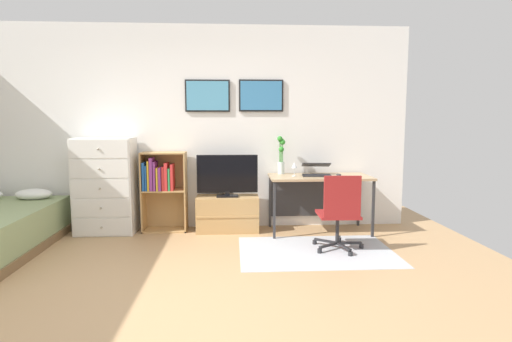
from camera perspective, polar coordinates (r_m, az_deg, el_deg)
name	(u,v)px	position (r m, az deg, el deg)	size (l,w,h in m)	color
ground_plane	(147,303)	(3.53, -14.85, -17.31)	(7.20, 7.20, 0.00)	tan
wall_back_with_posters	(182,128)	(5.62, -10.25, 5.95)	(6.12, 0.09, 2.70)	white
area_rug	(316,251)	(4.69, 8.36, -10.94)	(1.70, 1.20, 0.01)	#B2B7BC
dresser	(105,186)	(5.61, -20.15, -1.94)	(0.74, 0.46, 1.23)	white
bookshelf	(162,184)	(5.51, -12.97, -1.80)	(0.57, 0.30, 1.04)	tan
tv_stand	(228,214)	(5.46, -3.95, -5.91)	(0.81, 0.41, 0.46)	tan
television	(227,176)	(5.35, -4.00, -0.70)	(0.79, 0.16, 0.55)	black
desk	(318,185)	(5.46, 8.61, -1.87)	(1.29, 0.65, 0.74)	tan
office_chair	(340,211)	(4.64, 11.52, -5.42)	(0.56, 0.58, 0.86)	#232326
laptop	(316,170)	(5.42, 8.37, 0.11)	(0.41, 0.44, 0.16)	black
computer_mouse	(339,175)	(5.36, 11.39, -0.54)	(0.06, 0.10, 0.03)	#262628
bamboo_vase	(281,155)	(5.47, 3.51, 2.22)	(0.11, 0.11, 0.51)	silver
wine_glass	(294,166)	(5.27, 5.34, 0.73)	(0.07, 0.07, 0.18)	silver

